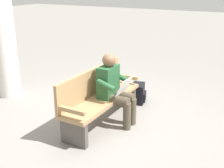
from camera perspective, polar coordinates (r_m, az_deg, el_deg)
ground_plane at (r=4.91m, az=-1.83°, el=-7.60°), size 40.00×40.00×0.00m
bench_near at (r=4.75m, az=-2.62°, el=-2.48°), size 1.80×0.49×0.90m
person_seated at (r=4.66m, az=0.43°, el=-0.68°), size 0.57×0.57×1.18m
backpack at (r=5.65m, az=5.21°, el=-1.86°), size 0.40×0.34×0.38m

